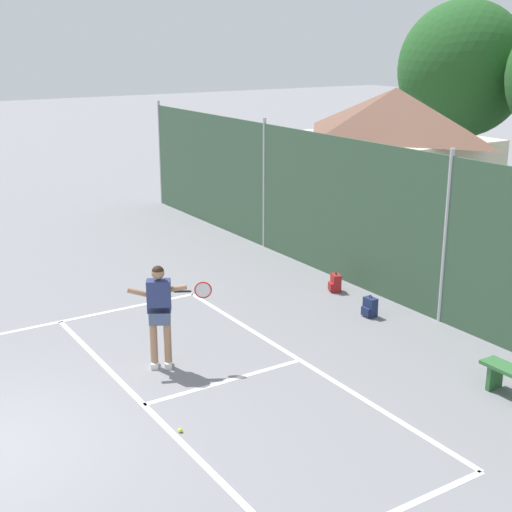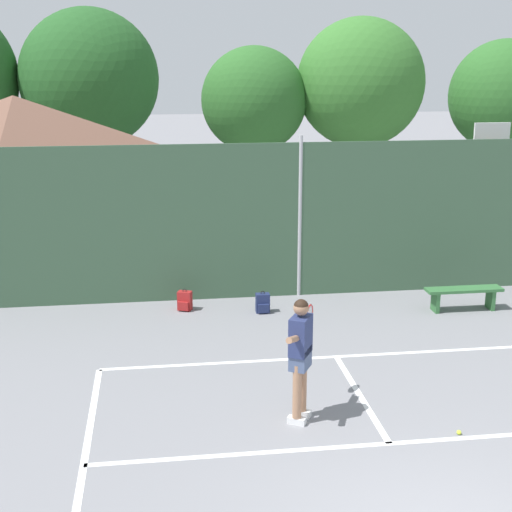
{
  "view_description": "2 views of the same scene",
  "coord_description": "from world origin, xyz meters",
  "px_view_note": "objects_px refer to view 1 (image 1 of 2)",
  "views": [
    {
      "loc": [
        9.45,
        -1.48,
        5.5
      ],
      "look_at": [
        -1.77,
        5.7,
        1.46
      ],
      "focal_mm": 50.43,
      "sensor_mm": 36.0,
      "label": 1
    },
    {
      "loc": [
        -3.04,
        -6.23,
        5.15
      ],
      "look_at": [
        -1.29,
        6.5,
        1.62
      ],
      "focal_mm": 51.72,
      "sensor_mm": 36.0,
      "label": 2
    }
  ],
  "objects_px": {
    "tennis_player": "(160,307)",
    "backpack_red": "(335,283)",
    "tennis_ball": "(180,430)",
    "backpack_navy": "(370,307)"
  },
  "relations": [
    {
      "from": "backpack_red",
      "to": "backpack_navy",
      "type": "distance_m",
      "value": 1.63
    },
    {
      "from": "tennis_player",
      "to": "backpack_navy",
      "type": "height_order",
      "value": "tennis_player"
    },
    {
      "from": "tennis_player",
      "to": "backpack_navy",
      "type": "distance_m",
      "value": 4.73
    },
    {
      "from": "tennis_ball",
      "to": "backpack_red",
      "type": "height_order",
      "value": "backpack_red"
    },
    {
      "from": "tennis_player",
      "to": "backpack_red",
      "type": "xyz_separation_m",
      "value": [
        -1.45,
        5.01,
        -0.92
      ]
    },
    {
      "from": "tennis_ball",
      "to": "backpack_navy",
      "type": "height_order",
      "value": "backpack_navy"
    },
    {
      "from": "tennis_ball",
      "to": "backpack_navy",
      "type": "distance_m",
      "value": 5.74
    },
    {
      "from": "tennis_player",
      "to": "backpack_red",
      "type": "height_order",
      "value": "tennis_player"
    },
    {
      "from": "tennis_ball",
      "to": "backpack_red",
      "type": "relative_size",
      "value": 0.14
    },
    {
      "from": "tennis_ball",
      "to": "backpack_navy",
      "type": "xyz_separation_m",
      "value": [
        -1.99,
        5.38,
        0.16
      ]
    }
  ]
}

